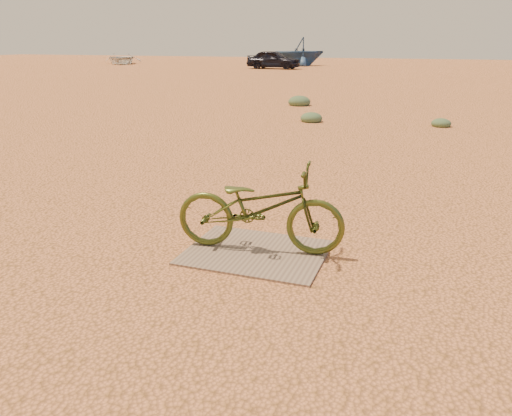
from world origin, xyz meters
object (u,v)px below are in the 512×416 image
(car, at_px, (274,59))
(boat_near_left, at_px, (121,58))
(bicycle, at_px, (260,208))
(boat_far_left, at_px, (300,51))
(plywood_board, at_px, (256,252))

(car, bearing_deg, boat_near_left, 82.56)
(bicycle, xyz_separation_m, boat_far_left, (-9.97, 38.92, 0.70))
(bicycle, relative_size, car, 0.43)
(bicycle, bearing_deg, boat_far_left, 6.60)
(bicycle, distance_m, car, 35.10)
(car, distance_m, boat_near_left, 16.05)
(car, xyz_separation_m, boat_near_left, (-15.77, 3.02, -0.20))
(bicycle, height_order, car, car)
(boat_far_left, bearing_deg, bicycle, -24.44)
(bicycle, bearing_deg, car, 9.75)
(car, bearing_deg, boat_far_left, -2.82)
(boat_near_left, bearing_deg, car, -37.71)
(car, xyz_separation_m, boat_far_left, (0.59, 5.45, 0.49))
(plywood_board, height_order, car, car)
(plywood_board, xyz_separation_m, bicycle, (0.02, 0.07, 0.47))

